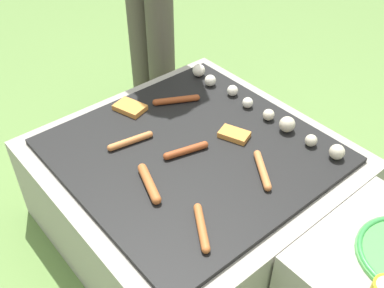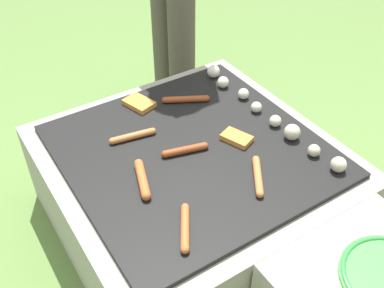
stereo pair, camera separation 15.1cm
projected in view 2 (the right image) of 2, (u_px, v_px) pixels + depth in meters
ground_plane at (192, 222)px, 1.76m from camera, size 14.00×14.00×0.00m
grill at (192, 188)px, 1.64m from camera, size 0.94×0.94×0.38m
sausage_front_left at (258, 176)px, 1.40m from camera, size 0.15×0.11×0.02m
sausage_mid_left at (133, 136)px, 1.56m from camera, size 0.05×0.17×0.02m
sausage_back_left at (142, 179)px, 1.39m from camera, size 0.17×0.08×0.03m
sausage_mid_right at (186, 99)px, 1.73m from camera, size 0.10×0.17×0.02m
sausage_back_right at (185, 150)px, 1.50m from camera, size 0.06×0.16×0.02m
sausage_front_center at (185, 228)px, 1.24m from camera, size 0.15×0.10×0.02m
bread_slice_center at (139, 103)px, 1.71m from camera, size 0.13×0.11×0.02m
bread_slice_left at (237, 138)px, 1.55m from camera, size 0.12×0.10×0.02m
mushroom_row at (267, 113)px, 1.64m from camera, size 0.74×0.07×0.06m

